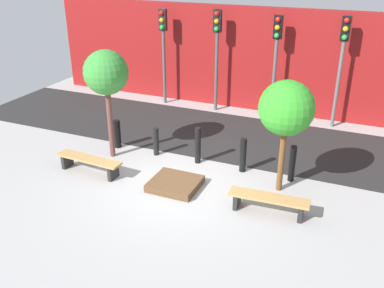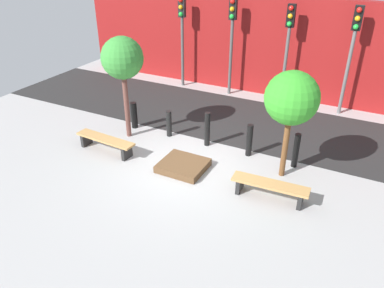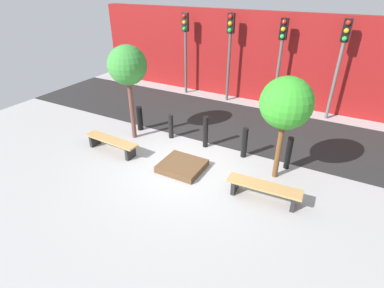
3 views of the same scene
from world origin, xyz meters
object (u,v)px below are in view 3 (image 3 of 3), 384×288
Objects in this scene: bollard_right at (244,143)px; bollard_center at (206,132)px; planter_bed at (182,166)px; traffic_light_west at (185,39)px; traffic_light_east at (341,53)px; bollard_left at (171,126)px; traffic_light_mid_east at (281,49)px; tree_behind_left_bench at (127,66)px; bollard_far_right at (289,153)px; bollard_far_left at (140,118)px; bench_left at (111,142)px; traffic_light_mid_west at (230,42)px; bench_right at (264,189)px; tree_behind_right_bench at (286,104)px.

bollard_center is at bearing 180.00° from bollard_right.
traffic_light_west reaches higher than planter_bed.
traffic_light_east is (6.42, 0.00, 0.07)m from traffic_light_west.
bollard_left is 0.24× the size of traffic_light_mid_east.
tree_behind_left_bench is 0.85× the size of traffic_light_east.
tree_behind_left_bench is 5.54m from bollard_far_right.
bollard_center is 4.89m from traffic_light_mid_east.
bollard_far_left reaches higher than planter_bed.
traffic_light_west is at bearing 97.21° from bollard_far_left.
bench_left is 1.74m from bollard_far_left.
bench_left is 7.36m from traffic_light_mid_east.
traffic_light_east is at bearing 43.74° from bollard_left.
bollard_far_right is (1.33, 0.00, 0.01)m from bollard_right.
bollard_right is (3.81, 0.58, -2.00)m from tree_behind_left_bench.
bench_left is 0.53× the size of traffic_light_mid_west.
traffic_light_west is (-5.87, 4.35, 1.99)m from bollard_far_right.
traffic_light_mid_west is at bearing 118.92° from bollard_right.
bollard_far_right reaches higher than bollard_far_left.
bollard_left is 0.88× the size of bollard_right.
traffic_light_mid_west is (1.59, 4.35, 2.10)m from bollard_far_left.
bollard_center reaches higher than bench_left.
traffic_light_mid_west reaches higher than traffic_light_mid_east.
traffic_light_west reaches higher than bench_right.
bollard_right is 0.26× the size of traffic_light_east.
planter_bed is at bearing -79.66° from traffic_light_mid_west.
traffic_light_mid_west is (-3.55, 4.93, 0.37)m from tree_behind_right_bench.
tree_behind_left_bench is (0.00, 1.14, 2.16)m from bench_left.
bollard_far_left is 0.24× the size of traffic_light_mid_east.
bollard_left is 2.66m from bollard_right.
tree_behind_left_bench is at bearing 163.88° from bench_right.
traffic_light_east is at bearing 81.54° from tree_behind_right_bench.
bollard_center is at bearing -103.84° from traffic_light_mid_east.
bench_right is 0.59× the size of tree_behind_left_bench.
traffic_light_mid_west is at bearing 180.00° from traffic_light_mid_east.
tree_behind_right_bench is 7.54m from traffic_light_west.
tree_behind_left_bench is at bearing -105.93° from traffic_light_mid_west.
bollard_center is at bearing 0.00° from bollard_left.
bollard_right is at bearing 120.47° from bench_right.
bench_right is 6.60m from traffic_light_mid_east.
bench_left is 2.21× the size of bollard_far_left.
bollard_left is (-3.81, 1.72, 0.11)m from bench_right.
bollard_far_left is 0.24× the size of traffic_light_east.
planter_bed is 0.39× the size of tree_behind_left_bench.
bollard_center is 1.08× the size of bollard_far_right.
bollard_right is (-1.15, 0.58, -1.69)m from tree_behind_right_bench.
traffic_light_mid_west is at bearing 74.07° from tree_behind_left_bench.
planter_bed is 6.45m from traffic_light_mid_west.
bench_right is 2.18m from tree_behind_right_bench.
bollard_right is 5.38m from traffic_light_mid_west.
bollard_left is 4.84m from traffic_light_mid_west.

